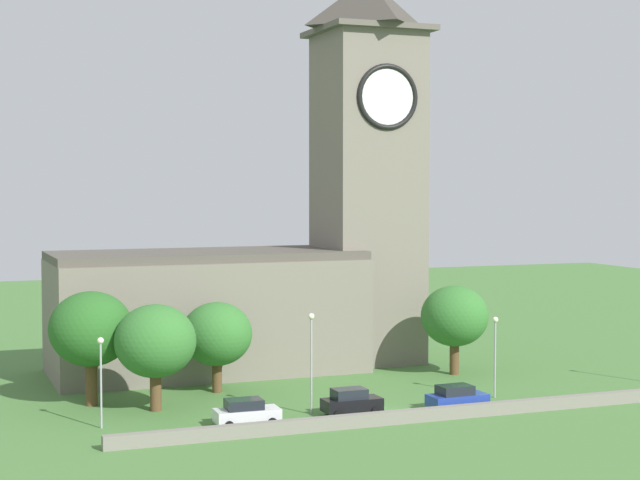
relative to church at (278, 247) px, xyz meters
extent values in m
plane|color=#477538|center=(0.75, -5.62, -10.69)|extent=(200.00, 200.00, 0.00)
cube|color=slate|center=(-6.64, 0.00, -5.80)|extent=(26.46, 12.01, 9.78)
cube|color=#524C43|center=(-6.64, 0.00, -0.55)|extent=(26.46, 11.06, 0.70)
cube|color=slate|center=(8.66, 0.03, 4.26)|extent=(8.36, 8.36, 29.88)
cube|color=#5B554B|center=(8.66, 0.03, 19.45)|extent=(9.70, 9.70, 0.50)
pyramid|color=#403C35|center=(8.66, 0.03, 21.99)|extent=(8.78, 8.78, 4.59)
cylinder|color=white|center=(8.67, -4.20, 13.22)|extent=(5.34, 0.13, 5.34)
torus|color=black|center=(8.67, -4.20, 13.22)|extent=(5.82, 0.49, 5.82)
cylinder|color=white|center=(12.89, 0.04, 13.22)|extent=(0.13, 5.34, 5.34)
torus|color=black|center=(12.89, 0.04, 13.22)|extent=(0.49, 5.82, 5.82)
cube|color=gray|center=(0.75, -24.07, -10.24)|extent=(40.73, 0.70, 0.90)
cube|color=silver|center=(-9.46, -21.09, -9.92)|extent=(4.42, 2.10, 0.85)
cube|color=#1E232B|center=(-9.68, -21.08, -9.16)|extent=(2.50, 1.79, 0.67)
cylinder|color=black|center=(-7.94, -20.18, -10.35)|extent=(0.69, 0.37, 0.68)
cylinder|color=black|center=(-8.01, -22.11, -10.35)|extent=(0.69, 0.37, 0.68)
cylinder|color=black|center=(-10.90, -20.07, -10.35)|extent=(0.69, 0.37, 0.68)
cylinder|color=black|center=(-10.97, -22.01, -10.35)|extent=(0.69, 0.37, 0.68)
cube|color=black|center=(-1.62, -20.63, -9.90)|extent=(4.18, 1.83, 0.88)
cube|color=#1E232B|center=(-1.82, -20.63, -9.11)|extent=(2.35, 1.60, 0.70)
cylinder|color=black|center=(-0.21, -19.72, -10.33)|extent=(0.71, 0.33, 0.70)
cylinder|color=black|center=(-0.19, -21.51, -10.33)|extent=(0.71, 0.33, 0.70)
cylinder|color=black|center=(-3.04, -19.75, -10.33)|extent=(0.71, 0.33, 0.70)
cylinder|color=black|center=(-3.02, -21.54, -10.33)|extent=(0.71, 0.33, 0.70)
cube|color=#233D9E|center=(6.16, -21.76, -9.94)|extent=(4.38, 2.08, 0.83)
cube|color=#1E232B|center=(5.94, -21.77, -9.20)|extent=(2.47, 1.78, 0.66)
cylinder|color=black|center=(7.59, -20.74, -10.36)|extent=(0.67, 0.37, 0.66)
cylinder|color=black|center=(7.66, -22.68, -10.36)|extent=(0.67, 0.37, 0.66)
cylinder|color=black|center=(4.66, -20.84, -10.36)|extent=(0.67, 0.37, 0.66)
cylinder|color=black|center=(4.72, -22.77, -10.36)|extent=(0.67, 0.37, 0.66)
cylinder|color=#9EA0A5|center=(-18.69, -18.12, -7.85)|extent=(0.14, 0.14, 5.66)
sphere|color=#F4EFCC|center=(-18.69, -18.12, -4.80)|extent=(0.44, 0.44, 0.44)
cylinder|color=#9EA0A5|center=(-4.14, -19.23, -7.31)|extent=(0.14, 0.14, 6.75)
sphere|color=#F4EFCC|center=(-4.14, -19.23, -3.72)|extent=(0.44, 0.44, 0.44)
cylinder|color=#9EA0A5|center=(10.96, -18.86, -7.81)|extent=(0.14, 0.14, 5.76)
sphere|color=#F4EFCC|center=(10.96, -18.86, -4.71)|extent=(0.44, 0.44, 0.44)
cylinder|color=brown|center=(-14.16, -14.13, -9.26)|extent=(0.82, 0.82, 2.85)
ellipsoid|color=#33702D|center=(-14.16, -14.13, -5.64)|extent=(5.86, 5.86, 5.27)
cylinder|color=brown|center=(-18.18, -10.66, -9.00)|extent=(0.86, 0.86, 3.38)
ellipsoid|color=#286023|center=(-18.18, -10.66, -5.01)|extent=(6.13, 6.13, 5.52)
cylinder|color=brown|center=(-8.25, -9.21, -9.43)|extent=(0.77, 0.77, 2.52)
ellipsoid|color=#33702D|center=(-8.25, -9.21, -6.10)|extent=(5.53, 5.53, 4.98)
cylinder|color=brown|center=(12.76, -9.13, -9.25)|extent=(0.81, 0.81, 2.87)
ellipsoid|color=#33702D|center=(12.76, -9.13, -5.65)|extent=(5.78, 5.78, 5.20)
camera|label=1|loc=(-29.83, -87.30, 5.52)|focal=58.42mm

